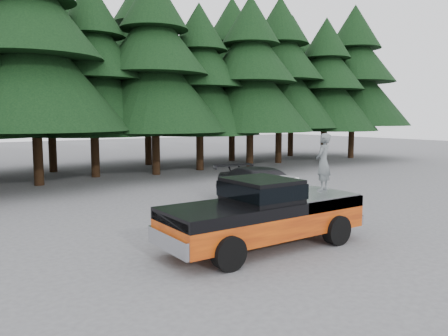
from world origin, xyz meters
TOP-DOWN VIEW (x-y plane):
  - ground at (0.00, 0.00)m, footprint 120.00×120.00m
  - pickup_truck at (1.71, -0.71)m, footprint 6.00×2.04m
  - truck_cab at (1.61, -0.71)m, footprint 1.66×1.90m
  - air_compressor at (2.56, -0.57)m, footprint 0.87×0.81m
  - man_on_bed at (4.15, -0.55)m, footprint 0.75×0.63m
  - parked_car at (5.07, 3.31)m, footprint 2.80×5.62m
  - treeline at (0.42, 17.20)m, footprint 60.15×16.05m

SIDE VIEW (x-z plane):
  - ground at x=0.00m, z-range 0.00..0.00m
  - pickup_truck at x=1.71m, z-range 0.00..1.33m
  - parked_car at x=5.07m, z-range 0.00..1.57m
  - air_compressor at x=2.56m, z-range 1.33..1.81m
  - truck_cab at x=1.61m, z-range 1.33..1.92m
  - man_on_bed at x=4.15m, z-range 1.33..3.08m
  - treeline at x=0.42m, z-range -1.03..16.47m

